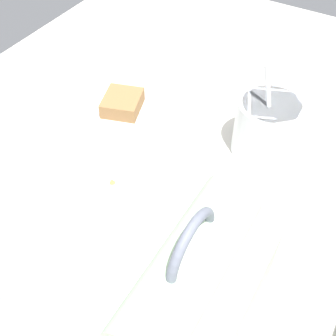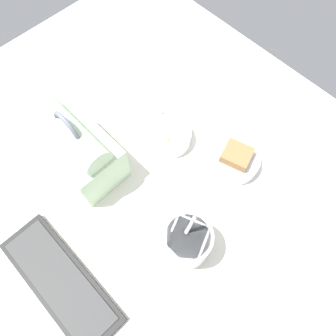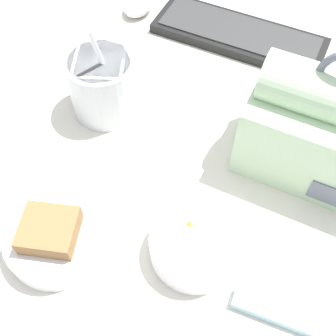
# 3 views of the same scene
# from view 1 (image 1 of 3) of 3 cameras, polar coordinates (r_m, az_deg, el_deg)

# --- Properties ---
(desk_surface) EXTENTS (1.40, 1.10, 0.02)m
(desk_surface) POSITION_cam_1_polar(r_m,az_deg,el_deg) (0.68, 1.75, -4.02)
(desk_surface) COLOR silver
(desk_surface) RESTS_ON ground
(lunch_bag) EXTENTS (0.22, 0.13, 0.22)m
(lunch_bag) POSITION_cam_1_polar(r_m,az_deg,el_deg) (0.49, 2.70, -16.70)
(lunch_bag) COLOR #B7D6AD
(lunch_bag) RESTS_ON desk_surface
(soup_cup) EXTENTS (0.11, 0.11, 0.17)m
(soup_cup) POSITION_cam_1_polar(r_m,az_deg,el_deg) (0.72, 13.27, 5.44)
(soup_cup) COLOR silver
(soup_cup) RESTS_ON desk_surface
(bento_bowl_sandwich) EXTENTS (0.13, 0.13, 0.06)m
(bento_bowl_sandwich) POSITION_cam_1_polar(r_m,az_deg,el_deg) (0.78, -6.04, 7.26)
(bento_bowl_sandwich) COLOR silver
(bento_bowl_sandwich) RESTS_ON desk_surface
(bento_bowl_snacks) EXTENTS (0.12, 0.12, 0.05)m
(bento_bowl_snacks) POSITION_cam_1_polar(r_m,az_deg,el_deg) (0.66, -9.28, -3.35)
(bento_bowl_snacks) COLOR silver
(bento_bowl_snacks) RESTS_ON desk_surface
(chopstick_case) EXTENTS (0.21, 0.04, 0.02)m
(chopstick_case) POSITION_cam_1_polar(r_m,az_deg,el_deg) (0.62, -21.29, -13.80)
(chopstick_case) COLOR #99C6D6
(chopstick_case) RESTS_ON desk_surface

